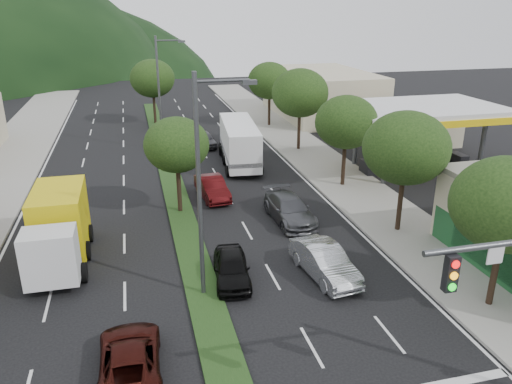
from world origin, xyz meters
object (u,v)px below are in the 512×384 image
object	(u,v)px
tree_r_a	(507,204)
tree_r_d	(300,93)
tree_r_c	(346,122)
car_queue_b	(289,209)
tree_r_b	(406,148)
car_queue_d	(233,153)
car_queue_e	(204,139)
car_queue_a	(232,268)
streetlight_near	(204,179)
suv_maroon	(130,359)
tree_med_far	(152,78)
box_truck	(59,230)
streetlight_mid	(161,88)
tree_med_near	(177,145)
sedan_silver	(325,262)
tree_r_e	(269,81)
car_queue_c	(212,188)
motorhome	(239,142)

from	to	relation	value
tree_r_a	tree_r_d	xyz separation A→B (m)	(0.00, 26.00, 0.36)
tree_r_c	car_queue_b	xyz separation A→B (m)	(-5.66, -5.00, -3.99)
tree_r_b	car_queue_d	size ratio (longest dim) A/B	1.57
tree_r_d	car_queue_e	size ratio (longest dim) A/B	1.74
car_queue_a	car_queue_b	bearing A→B (deg)	58.15
streetlight_near	suv_maroon	bearing A→B (deg)	-127.33
tree_r_a	tree_med_far	xyz separation A→B (m)	(-12.00, 40.00, 0.19)
tree_r_a	box_truck	xyz separation A→B (m)	(-18.59, 9.19, -3.16)
streetlight_mid	car_queue_a	world-z (taller)	streetlight_mid
tree_med_far	car_queue_e	xyz separation A→B (m)	(3.86, -10.66, -4.30)
tree_r_b	tree_med_near	world-z (taller)	tree_r_b
sedan_silver	car_queue_e	xyz separation A→B (m)	(-2.09, 25.12, -0.08)
suv_maroon	tree_r_e	bearing A→B (deg)	-111.28
streetlight_near	car_queue_c	xyz separation A→B (m)	(2.20, 12.00, -4.85)
tree_med_near	tree_r_a	bearing A→B (deg)	-49.40
tree_med_near	streetlight_mid	world-z (taller)	streetlight_mid
tree_med_near	motorhome	bearing A→B (deg)	57.41
tree_r_c	tree_r_e	world-z (taller)	tree_r_e
tree_med_near	car_queue_b	world-z (taller)	tree_med_near
tree_r_e	car_queue_a	world-z (taller)	tree_r_e
box_truck	tree_r_d	bearing A→B (deg)	-137.63
suv_maroon	tree_r_c	bearing A→B (deg)	-131.27
tree_r_d	tree_med_near	world-z (taller)	tree_r_d
sedan_silver	car_queue_b	world-z (taller)	sedan_silver
tree_r_b	suv_maroon	xyz separation A→B (m)	(-15.29, -8.59, -4.38)
tree_r_e	car_queue_d	xyz separation A→B (m)	(-6.43, -11.66, -4.28)
tree_r_c	suv_maroon	distance (m)	22.93
car_queue_a	tree_med_far	bearing A→B (deg)	98.94
tree_r_e	streetlight_mid	xyz separation A→B (m)	(-11.79, -7.00, 0.69)
tree_r_b	streetlight_mid	size ratio (longest dim) A/B	0.69
car_queue_b	box_truck	bearing A→B (deg)	-174.90
car_queue_a	box_truck	size ratio (longest dim) A/B	0.57
tree_med_far	tree_r_d	bearing A→B (deg)	-49.40
tree_r_c	car_queue_c	distance (m)	10.40
sedan_silver	tree_r_e	bearing A→B (deg)	71.34
tree_r_e	car_queue_c	distance (m)	22.57
tree_med_near	sedan_silver	xyz separation A→B (m)	(5.95, -9.79, -3.65)
tree_r_b	car_queue_d	bearing A→B (deg)	111.47
tree_r_d	streetlight_mid	xyz separation A→B (m)	(-11.79, 3.00, 0.40)
car_queue_b	car_queue_c	xyz separation A→B (m)	(-3.93, 5.00, -0.02)
tree_r_e	car_queue_c	xyz separation A→B (m)	(-9.59, -20.00, -4.16)
tree_r_e	car_queue_d	distance (m)	13.99
car_queue_b	box_truck	distance (m)	13.09
streetlight_mid	tree_r_b	bearing A→B (deg)	-60.68
tree_r_d	car_queue_c	xyz separation A→B (m)	(-9.59, -10.00, -4.45)
tree_med_near	car_queue_a	world-z (taller)	tree_med_near
tree_r_b	car_queue_d	xyz separation A→B (m)	(-6.43, 16.34, -4.42)
suv_maroon	car_queue_d	xyz separation A→B (m)	(8.87, 24.93, -0.04)
tree_r_a	sedan_silver	distance (m)	8.41
tree_r_b	car_queue_c	size ratio (longest dim) A/B	1.56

